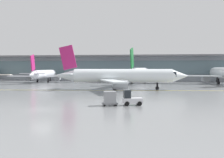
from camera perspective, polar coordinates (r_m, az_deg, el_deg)
The scene contains 8 objects.
ground_plane at distance 38.09m, azimuth -13.19°, elevation -5.64°, with size 400.00×400.00×0.00m, color gray.
taxiway_centreline_stripe at distance 66.79m, azimuth 1.85°, elevation -2.16°, with size 110.00×0.36×0.01m, color yellow.
terminal_concourse at distance 116.13m, azimuth 2.23°, elevation 2.18°, with size 194.79×11.00×9.60m.
gate_airplane_1 at distance 104.08m, azimuth -12.74°, elevation 0.88°, with size 25.19×27.17×8.99m.
gate_airplane_2 at distance 97.14m, azimuth 5.19°, elevation 1.12°, with size 29.79×32.17×10.65m.
taxiing_regional_jet at distance 68.60m, azimuth 1.74°, elevation 0.53°, with size 30.98×28.63×10.26m.
baggage_tug at distance 41.10m, azimuth 3.58°, elevation -3.75°, with size 2.88×2.17×2.10m.
cargo_dolly_lead at distance 40.70m, azimuth -0.41°, elevation -3.58°, with size 2.45×2.10×1.94m.
Camera 1 is at (14.54, -34.81, 5.26)m, focal length 48.38 mm.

